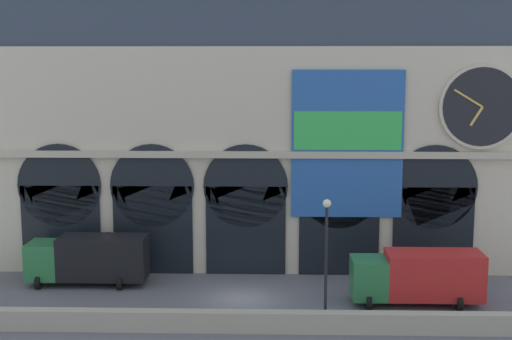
# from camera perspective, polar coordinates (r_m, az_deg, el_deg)

# --- Properties ---
(ground_plane) EXTENTS (200.00, 200.00, 0.00)m
(ground_plane) POSITION_cam_1_polar(r_m,az_deg,el_deg) (40.96, -1.16, -10.81)
(ground_plane) COLOR slate
(quay_parapet_wall) EXTENTS (90.00, 0.70, 1.10)m
(quay_parapet_wall) POSITION_cam_1_polar(r_m,az_deg,el_deg) (35.99, -1.55, -12.66)
(quay_parapet_wall) COLOR #B2A891
(quay_parapet_wall) RESTS_ON ground
(station_building) EXTENTS (38.22, 5.51, 19.61)m
(station_building) POSITION_cam_1_polar(r_m,az_deg,el_deg) (46.37, -0.69, 3.51)
(station_building) COLOR beige
(station_building) RESTS_ON ground
(box_truck_midwest) EXTENTS (7.50, 2.91, 3.12)m
(box_truck_midwest) POSITION_cam_1_polar(r_m,az_deg,el_deg) (44.33, -13.89, -7.25)
(box_truck_midwest) COLOR #2D7A42
(box_truck_midwest) RESTS_ON ground
(box_truck_mideast) EXTENTS (7.50, 2.91, 3.12)m
(box_truck_mideast) POSITION_cam_1_polar(r_m,az_deg,el_deg) (40.62, 13.52, -8.69)
(box_truck_mideast) COLOR #2D7A42
(box_truck_mideast) RESTS_ON ground
(street_lamp_quayside) EXTENTS (0.44, 0.44, 6.90)m
(street_lamp_quayside) POSITION_cam_1_polar(r_m,az_deg,el_deg) (35.61, 5.95, -6.40)
(street_lamp_quayside) COLOR black
(street_lamp_quayside) RESTS_ON ground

